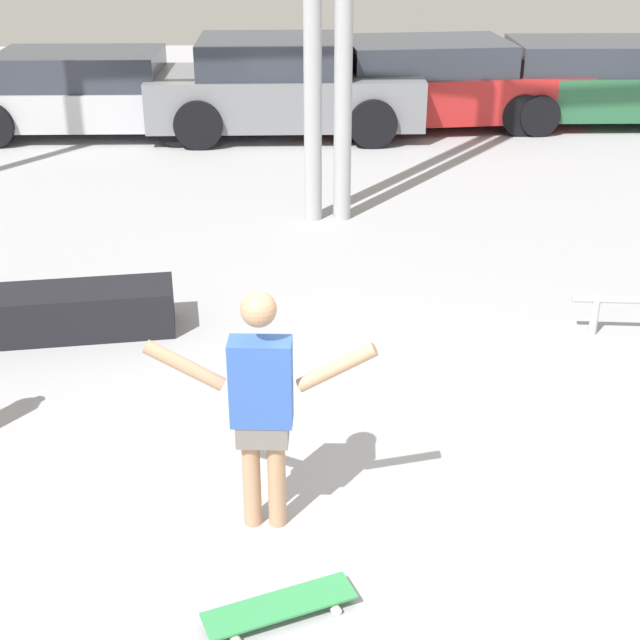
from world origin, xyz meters
TOP-DOWN VIEW (x-y plane):
  - ground_plane at (0.00, 0.00)m, footprint 36.00×36.00m
  - skateboarder at (-0.65, -0.06)m, footprint 1.31×0.20m
  - skateboard at (-0.56, -0.83)m, footprint 0.84×0.48m
  - grind_box at (-2.91, 2.51)m, footprint 2.91×0.86m
  - parked_car_silver at (-3.44, 9.55)m, footprint 4.43×1.90m
  - parked_car_grey at (-0.49, 9.42)m, footprint 4.13×2.02m
  - parked_car_red at (1.91, 9.87)m, footprint 4.66×2.27m
  - parked_car_green at (4.45, 9.93)m, footprint 4.20×1.96m

SIDE VIEW (x-z plane):
  - ground_plane at x=0.00m, z-range 0.00..0.00m
  - skateboard at x=-0.56m, z-range 0.03..0.10m
  - grind_box at x=-2.91m, z-range 0.00..0.41m
  - parked_car_silver at x=-3.44m, z-range -0.01..1.23m
  - parked_car_green at x=4.45m, z-range -0.01..1.28m
  - parked_car_red at x=1.91m, z-range -0.02..1.31m
  - parked_car_grey at x=-0.49m, z-range -0.02..1.42m
  - skateboarder at x=-0.65m, z-range 0.09..1.63m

